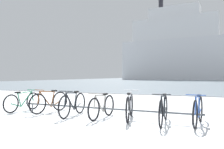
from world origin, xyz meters
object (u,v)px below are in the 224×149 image
at_px(bicycle_0, 23,102).
at_px(bicycle_4, 130,107).
at_px(bicycle_5, 163,110).
at_px(bicycle_2, 73,104).
at_px(ferry_ship, 176,50).
at_px(bicycle_6, 198,111).
at_px(bicycle_3, 102,107).
at_px(bicycle_1, 49,102).

distance_m(bicycle_0, bicycle_4, 4.01).
bearing_deg(bicycle_5, bicycle_2, 177.98).
height_order(bicycle_2, bicycle_4, bicycle_4).
bearing_deg(ferry_ship, bicycle_2, -87.10).
relative_size(bicycle_0, bicycle_6, 0.96).
relative_size(bicycle_5, ferry_ship, 0.05).
height_order(bicycle_2, bicycle_5, bicycle_5).
xyz_separation_m(bicycle_3, bicycle_4, (0.82, 0.11, 0.03)).
distance_m(bicycle_4, ferry_ship, 70.33).
xyz_separation_m(bicycle_4, ferry_ship, (-5.34, 69.48, 9.51)).
bearing_deg(ferry_ship, bicycle_0, -88.90).
distance_m(bicycle_0, bicycle_5, 5.02).
height_order(bicycle_2, bicycle_3, bicycle_2).
height_order(bicycle_1, ferry_ship, ferry_ship).
relative_size(bicycle_1, bicycle_4, 0.96).
height_order(bicycle_3, bicycle_5, bicycle_5).
height_order(bicycle_4, ferry_ship, ferry_ship).
xyz_separation_m(bicycle_3, bicycle_6, (2.66, 0.05, 0.02)).
distance_m(bicycle_3, bicycle_4, 0.83).
relative_size(bicycle_0, ferry_ship, 0.04).
distance_m(bicycle_0, bicycle_1, 1.07).
distance_m(bicycle_2, bicycle_6, 3.66).
height_order(bicycle_1, bicycle_5, bicycle_5).
bearing_deg(bicycle_5, bicycle_4, 167.83).
height_order(bicycle_1, bicycle_3, bicycle_1).
height_order(bicycle_0, bicycle_4, bicycle_4).
bearing_deg(bicycle_0, bicycle_2, -5.24).
distance_m(bicycle_5, ferry_ship, 70.62).
bearing_deg(bicycle_0, ferry_ship, 91.10).
bearing_deg(bicycle_6, bicycle_5, -169.50).
bearing_deg(bicycle_6, bicycle_2, -179.10).
bearing_deg(ferry_ship, bicycle_6, -84.10).
xyz_separation_m(bicycle_3, bicycle_5, (1.82, -0.11, 0.03)).
xyz_separation_m(bicycle_2, bicycle_4, (1.82, 0.11, 0.01)).
bearing_deg(bicycle_2, ferry_ship, 92.90).
height_order(bicycle_0, bicycle_2, bicycle_2).
xyz_separation_m(bicycle_0, bicycle_5, (5.01, -0.30, 0.03)).
xyz_separation_m(bicycle_4, bicycle_6, (1.84, -0.06, -0.01)).
relative_size(bicycle_1, bicycle_5, 0.91).
relative_size(bicycle_5, bicycle_6, 1.05).
bearing_deg(bicycle_2, bicycle_3, 0.33).
relative_size(bicycle_2, bicycle_5, 0.97).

